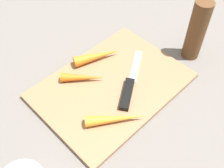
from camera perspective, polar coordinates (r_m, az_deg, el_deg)
name	(u,v)px	position (r m, az deg, el deg)	size (l,w,h in m)	color
ground_plane	(112,87)	(0.68, 0.00, -0.65)	(1.40, 1.40, 0.00)	slate
cutting_board	(112,86)	(0.68, 0.00, -0.33)	(0.36, 0.26, 0.01)	#99704C
knife	(129,89)	(0.65, 3.55, -1.08)	(0.18, 0.13, 0.01)	#B7B7BC
carrot_shortest	(83,78)	(0.67, -6.10, 1.35)	(0.02, 0.02, 0.11)	orange
carrot_longest	(116,119)	(0.60, 0.86, -7.26)	(0.03, 0.03, 0.13)	orange
carrot_medium	(98,56)	(0.72, -3.03, 5.86)	(0.03, 0.03, 0.13)	orange
pepper_grinder	(197,31)	(0.73, 17.25, 10.57)	(0.05, 0.05, 0.17)	brown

